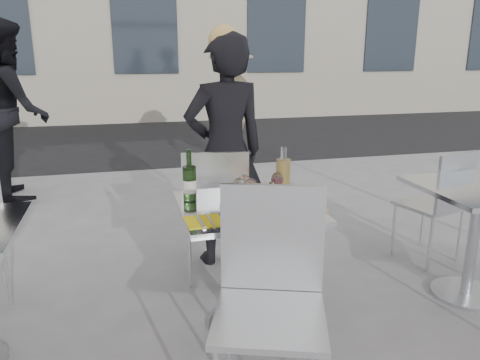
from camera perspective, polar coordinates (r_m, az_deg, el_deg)
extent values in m
plane|color=slate|center=(2.86, 0.78, -17.46)|extent=(80.00, 80.00, 0.00)
cube|color=black|center=(8.98, -10.11, 5.13)|extent=(24.00, 5.00, 0.00)
cylinder|color=#B7BABF|center=(2.85, 0.78, -17.25)|extent=(0.44, 0.44, 0.02)
cylinder|color=#B7BABF|center=(2.68, 0.81, -10.79)|extent=(0.07, 0.07, 0.72)
cube|color=silver|center=(2.54, 0.84, -3.37)|extent=(0.72, 0.72, 0.03)
cylinder|color=#B7BABF|center=(3.51, 25.80, -12.33)|extent=(0.44, 0.44, 0.02)
cylinder|color=#B7BABF|center=(3.36, 26.50, -6.89)|extent=(0.07, 0.07, 0.72)
cube|color=silver|center=(3.25, 27.26, -0.91)|extent=(0.72, 0.72, 0.03)
cylinder|color=silver|center=(3.54, -0.24, -6.57)|extent=(0.02, 0.02, 0.46)
cylinder|color=silver|center=(3.53, -6.21, -6.76)|extent=(0.02, 0.02, 0.46)
cylinder|color=silver|center=(3.21, 0.41, -9.00)|extent=(0.02, 0.02, 0.46)
cylinder|color=silver|center=(3.19, -6.23, -9.22)|extent=(0.02, 0.02, 0.46)
cube|color=silver|center=(3.27, -3.13, -3.98)|extent=(0.49, 0.49, 0.03)
cube|color=silver|center=(3.00, -2.99, -0.91)|extent=(0.43, 0.09, 0.46)
cylinder|color=silver|center=(2.31, -1.45, -19.12)|extent=(0.03, 0.03, 0.49)
cylinder|color=silver|center=(2.30, 8.83, -19.43)|extent=(0.03, 0.03, 0.49)
cube|color=silver|center=(1.99, 3.62, -16.50)|extent=(0.58, 0.58, 0.03)
cube|color=silver|center=(2.08, 3.95, -7.07)|extent=(0.44, 0.18, 0.49)
cylinder|color=silver|center=(3.31, -26.51, -10.34)|extent=(0.02, 0.02, 0.41)
cylinder|color=silver|center=(4.11, 21.35, -4.77)|extent=(0.02, 0.02, 0.42)
cylinder|color=silver|center=(3.86, 18.20, -5.76)|extent=(0.02, 0.02, 0.42)
cylinder|color=silver|center=(3.93, 25.20, -6.12)|extent=(0.02, 0.02, 0.42)
cylinder|color=silver|center=(3.67, 22.15, -7.27)|extent=(0.02, 0.02, 0.42)
cube|color=silver|center=(3.82, 22.05, -2.85)|extent=(0.49, 0.49, 0.02)
cube|color=silver|center=(3.65, 24.83, -0.27)|extent=(0.39, 0.13, 0.42)
imported|color=black|center=(3.42, -1.83, 3.41)|extent=(0.67, 0.50, 1.69)
imported|color=black|center=(5.63, -26.21, 7.69)|extent=(0.96, 1.10, 1.91)
imported|color=#8B7559|center=(6.65, -1.04, 9.32)|extent=(1.17, 1.27, 1.72)
cylinder|color=tan|center=(2.43, 3.40, -3.67)|extent=(0.33, 0.33, 0.02)
cylinder|color=#CEBF85|center=(2.43, 3.41, -3.44)|extent=(0.29, 0.29, 0.00)
cylinder|color=white|center=(2.72, 1.76, -1.64)|extent=(0.31, 0.31, 0.01)
cylinder|color=tan|center=(2.72, 1.77, -1.34)|extent=(0.27, 0.27, 0.02)
cylinder|color=#CEBF85|center=(2.71, 1.77, -1.13)|extent=(0.24, 0.24, 0.00)
cylinder|color=white|center=(2.52, -0.01, -3.05)|extent=(0.22, 0.22, 0.01)
ellipsoid|color=#175E18|center=(2.50, -0.01, -2.20)|extent=(0.15, 0.15, 0.08)
sphere|color=#B21914|center=(2.53, 0.75, -1.79)|extent=(0.03, 0.03, 0.03)
cylinder|color=#25491B|center=(2.57, -6.16, -0.52)|extent=(0.07, 0.07, 0.20)
cone|color=#25491B|center=(2.55, -6.22, 1.64)|extent=(0.07, 0.07, 0.03)
cylinder|color=#25491B|center=(2.54, -6.25, 2.63)|extent=(0.03, 0.03, 0.10)
cylinder|color=silver|center=(2.58, -6.15, -0.74)|extent=(0.07, 0.08, 0.07)
cylinder|color=tan|center=(2.66, 5.27, 0.23)|extent=(0.08, 0.08, 0.22)
cylinder|color=white|center=(2.62, 5.34, 3.18)|extent=(0.03, 0.03, 0.08)
cylinder|color=white|center=(2.63, 3.96, -1.37)|extent=(0.06, 0.06, 0.09)
cylinder|color=silver|center=(2.62, 3.98, -0.26)|extent=(0.06, 0.06, 0.02)
cylinder|color=white|center=(2.51, -0.13, -3.15)|extent=(0.06, 0.06, 0.00)
cylinder|color=white|center=(2.50, -0.13, -2.22)|extent=(0.01, 0.01, 0.09)
ellipsoid|color=white|center=(2.48, -0.13, -0.68)|extent=(0.07, 0.07, 0.08)
ellipsoid|color=beige|center=(2.48, -0.13, -0.90)|extent=(0.05, 0.05, 0.05)
cylinder|color=white|center=(2.58, 0.54, -2.67)|extent=(0.06, 0.06, 0.00)
cylinder|color=white|center=(2.57, 0.54, -1.75)|extent=(0.01, 0.01, 0.09)
ellipsoid|color=white|center=(2.55, 0.55, -0.25)|extent=(0.07, 0.07, 0.08)
ellipsoid|color=beige|center=(2.55, 0.55, -0.46)|extent=(0.05, 0.05, 0.05)
cylinder|color=white|center=(2.50, 1.36, -3.24)|extent=(0.06, 0.06, 0.00)
cylinder|color=white|center=(2.49, 1.37, -2.30)|extent=(0.01, 0.01, 0.09)
ellipsoid|color=white|center=(2.47, 1.38, -0.75)|extent=(0.07, 0.07, 0.08)
ellipsoid|color=#460A12|center=(2.47, 1.38, -0.97)|extent=(0.05, 0.05, 0.05)
cylinder|color=white|center=(2.64, 4.50, -2.30)|extent=(0.06, 0.06, 0.00)
cylinder|color=white|center=(2.63, 4.52, -1.40)|extent=(0.01, 0.01, 0.09)
ellipsoid|color=white|center=(2.61, 4.56, 0.07)|extent=(0.07, 0.07, 0.08)
ellipsoid|color=#460A12|center=(2.61, 4.55, -0.14)|extent=(0.05, 0.05, 0.05)
cube|color=yellow|center=(2.30, -4.41, -5.01)|extent=(0.19, 0.19, 0.00)
cube|color=#B7BABF|center=(2.29, -4.90, -4.96)|extent=(0.02, 0.20, 0.00)
cube|color=#B7BABF|center=(2.30, -3.67, -4.86)|extent=(0.02, 0.18, 0.00)
cube|color=yellow|center=(2.43, 8.33, -4.00)|extent=(0.25, 0.25, 0.00)
cube|color=#B7BABF|center=(2.42, 7.90, -3.95)|extent=(0.11, 0.18, 0.00)
cube|color=#B7BABF|center=(2.44, 8.99, -3.84)|extent=(0.10, 0.16, 0.00)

